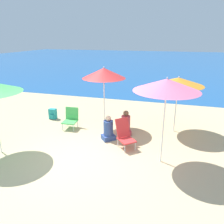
{
  "coord_description": "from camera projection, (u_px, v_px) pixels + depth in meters",
  "views": [
    {
      "loc": [
        2.53,
        -4.88,
        3.23
      ],
      "look_at": [
        0.76,
        1.25,
        1.0
      ],
      "focal_mm": 35.0,
      "sensor_mm": 36.0,
      "label": 1
    }
  ],
  "objects": [
    {
      "name": "beach_chair_red",
      "position": [
        124.0,
        134.0,
        6.6
      ],
      "size": [
        0.73,
        0.75,
        0.87
      ],
      "rotation": [
        0.0,
        0.0,
        0.74
      ],
      "color": "silver",
      "rests_on": "ground"
    },
    {
      "name": "sea_water",
      "position": [
        157.0,
        61.0,
        29.75
      ],
      "size": [
        60.0,
        40.0,
        0.01
      ],
      "color": "#1E5699",
      "rests_on": "ground"
    },
    {
      "name": "beach_chair_green",
      "position": [
        71.0,
        118.0,
        8.03
      ],
      "size": [
        0.52,
        0.56,
        0.74
      ],
      "rotation": [
        0.0,
        0.0,
        0.06
      ],
      "color": "silver",
      "rests_on": "ground"
    },
    {
      "name": "backpack_teal",
      "position": [
        53.0,
        114.0,
        8.93
      ],
      "size": [
        0.29,
        0.22,
        0.42
      ],
      "color": "teal",
      "rests_on": "ground"
    },
    {
      "name": "person_seated_far",
      "position": [
        108.0,
        130.0,
        7.09
      ],
      "size": [
        0.53,
        0.52,
        0.83
      ],
      "rotation": [
        0.0,
        0.0,
        -0.85
      ],
      "color": "#334C8C",
      "rests_on": "ground"
    },
    {
      "name": "beach_umbrella_red",
      "position": [
        104.0,
        73.0,
        7.48
      ],
      "size": [
        1.51,
        1.51,
        2.24
      ],
      "color": "white",
      "rests_on": "ground"
    },
    {
      "name": "person_seated_near",
      "position": [
        126.0,
        125.0,
        7.49
      ],
      "size": [
        0.46,
        0.49,
        0.86
      ],
      "rotation": [
        0.0,
        0.0,
        0.42
      ],
      "color": "#BF3F4C",
      "rests_on": "ground"
    },
    {
      "name": "beach_umbrella_pink",
      "position": [
        167.0,
        85.0,
        5.24
      ],
      "size": [
        1.63,
        1.63,
        2.31
      ],
      "color": "white",
      "rests_on": "ground"
    },
    {
      "name": "ground_plane",
      "position": [
        74.0,
        157.0,
        6.15
      ],
      "size": [
        60.0,
        60.0,
        0.0
      ],
      "primitive_type": "plane",
      "color": "#C6B284"
    },
    {
      "name": "beach_umbrella_orange",
      "position": [
        178.0,
        81.0,
        7.25
      ],
      "size": [
        1.68,
        1.68,
        1.97
      ],
      "color": "white",
      "rests_on": "ground"
    }
  ]
}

